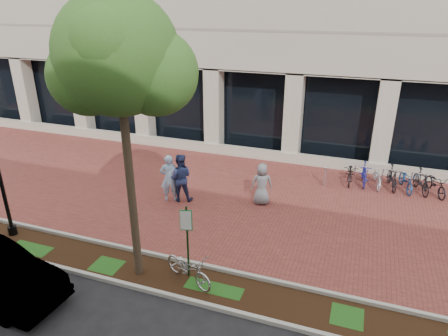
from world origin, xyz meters
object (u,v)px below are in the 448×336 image
(locked_bicycle, at_px, (189,268))
(street_tree, at_px, (121,63))
(pedestrian_right, at_px, (262,184))
(bike_rack_cluster, at_px, (392,178))
(pedestrian_left, at_px, (169,178))
(parking_sign, at_px, (187,233))
(pedestrian_mid, at_px, (180,178))
(bollard, at_px, (325,176))

(locked_bicycle, bearing_deg, street_tree, 117.65)
(pedestrian_right, relative_size, bike_rack_cluster, 0.40)
(locked_bicycle, height_order, pedestrian_right, pedestrian_right)
(pedestrian_left, bearing_deg, bike_rack_cluster, -178.27)
(parking_sign, distance_m, locked_bicycle, 1.00)
(street_tree, bearing_deg, pedestrian_mid, 100.92)
(parking_sign, xyz_separation_m, bike_rack_cluster, (5.53, 8.13, -0.98))
(locked_bicycle, distance_m, pedestrian_mid, 5.01)
(pedestrian_left, xyz_separation_m, bollard, (5.50, 3.39, -0.50))
(pedestrian_left, bearing_deg, pedestrian_mid, -179.49)
(bollard, bearing_deg, street_tree, -118.82)
(bollard, relative_size, bike_rack_cluster, 0.21)
(locked_bicycle, bearing_deg, pedestrian_left, 56.07)
(street_tree, xyz_separation_m, pedestrian_mid, (-0.87, 4.51, -4.93))
(pedestrian_mid, distance_m, bike_rack_cluster, 8.71)
(street_tree, height_order, locked_bicycle, street_tree)
(parking_sign, bearing_deg, locked_bicycle, -77.48)
(locked_bicycle, relative_size, pedestrian_mid, 0.91)
(street_tree, bearing_deg, bike_rack_cluster, 50.79)
(parking_sign, bearing_deg, pedestrian_mid, 104.02)
(pedestrian_mid, bearing_deg, pedestrian_right, 175.52)
(parking_sign, height_order, pedestrian_right, parking_sign)
(parking_sign, bearing_deg, bike_rack_cluster, 41.82)
(locked_bicycle, bearing_deg, pedestrian_mid, 51.33)
(pedestrian_left, relative_size, bike_rack_cluster, 0.46)
(locked_bicycle, bearing_deg, bollard, 3.33)
(pedestrian_left, bearing_deg, locked_bicycle, 97.54)
(locked_bicycle, distance_m, pedestrian_left, 5.04)
(parking_sign, relative_size, pedestrian_right, 1.35)
(street_tree, relative_size, bollard, 8.55)
(street_tree, xyz_separation_m, bollard, (4.25, 7.73, -5.44))
(street_tree, xyz_separation_m, locked_bicycle, (1.46, 0.11, -5.43))
(street_tree, distance_m, bike_rack_cluster, 12.18)
(parking_sign, relative_size, bollard, 2.53)
(pedestrian_right, bearing_deg, bike_rack_cluster, -163.75)
(pedestrian_right, bearing_deg, locked_bicycle, 64.82)
(street_tree, distance_m, pedestrian_left, 6.69)
(street_tree, bearing_deg, pedestrian_right, 67.78)
(bollard, bearing_deg, locked_bicycle, -110.12)
(street_tree, bearing_deg, bollard, 61.18)
(parking_sign, bearing_deg, street_tree, 179.20)
(locked_bicycle, relative_size, pedestrian_left, 0.92)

